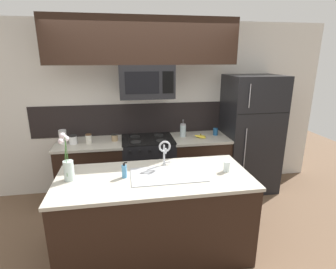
% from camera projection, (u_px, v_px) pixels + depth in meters
% --- Properties ---
extents(ground_plane, '(10.00, 10.00, 0.00)m').
position_uv_depth(ground_plane, '(156.00, 230.00, 3.28)').
color(ground_plane, brown).
extents(rear_partition, '(5.20, 0.10, 2.60)m').
position_uv_depth(rear_partition, '(164.00, 108.00, 4.17)').
color(rear_partition, silver).
rests_on(rear_partition, ground).
extents(splash_band, '(3.42, 0.01, 0.48)m').
position_uv_depth(splash_band, '(145.00, 119.00, 4.11)').
color(splash_band, black).
rests_on(splash_band, rear_partition).
extents(back_counter_left, '(0.94, 0.65, 0.91)m').
position_uv_depth(back_counter_left, '(92.00, 172.00, 3.87)').
color(back_counter_left, black).
rests_on(back_counter_left, ground).
extents(back_counter_right, '(0.87, 0.65, 0.91)m').
position_uv_depth(back_counter_right, '(199.00, 164.00, 4.13)').
color(back_counter_right, black).
rests_on(back_counter_right, ground).
extents(stove_range, '(0.76, 0.64, 0.93)m').
position_uv_depth(stove_range, '(148.00, 167.00, 4.00)').
color(stove_range, black).
rests_on(stove_range, ground).
extents(microwave, '(0.74, 0.40, 0.45)m').
position_uv_depth(microwave, '(147.00, 81.00, 3.61)').
color(microwave, black).
extents(upper_cabinet_band, '(2.51, 0.34, 0.60)m').
position_uv_depth(upper_cabinet_band, '(143.00, 41.00, 3.43)').
color(upper_cabinet_band, black).
extents(refrigerator, '(0.82, 0.74, 1.82)m').
position_uv_depth(refrigerator, '(250.00, 134.00, 4.16)').
color(refrigerator, black).
rests_on(refrigerator, ground).
extents(storage_jar_tall, '(0.11, 0.11, 0.19)m').
position_uv_depth(storage_jar_tall, '(63.00, 137.00, 3.68)').
color(storage_jar_tall, silver).
rests_on(storage_jar_tall, back_counter_left).
extents(storage_jar_medium, '(0.11, 0.11, 0.12)m').
position_uv_depth(storage_jar_medium, '(73.00, 140.00, 3.66)').
color(storage_jar_medium, silver).
rests_on(storage_jar_medium, back_counter_left).
extents(storage_jar_short, '(0.09, 0.09, 0.13)m').
position_uv_depth(storage_jar_short, '(89.00, 139.00, 3.69)').
color(storage_jar_short, silver).
rests_on(storage_jar_short, back_counter_left).
extents(storage_jar_squat, '(0.09, 0.09, 0.10)m').
position_uv_depth(storage_jar_squat, '(115.00, 138.00, 3.80)').
color(storage_jar_squat, '#997F5B').
rests_on(storage_jar_squat, back_counter_left).
extents(banana_bunch, '(0.19, 0.12, 0.08)m').
position_uv_depth(banana_bunch, '(201.00, 136.00, 3.94)').
color(banana_bunch, yellow).
rests_on(banana_bunch, back_counter_right).
extents(french_press, '(0.09, 0.09, 0.27)m').
position_uv_depth(french_press, '(183.00, 130.00, 3.99)').
color(french_press, silver).
rests_on(french_press, back_counter_right).
extents(coffee_tin, '(0.08, 0.08, 0.11)m').
position_uv_depth(coffee_tin, '(215.00, 132.00, 4.08)').
color(coffee_tin, '#1E5184').
rests_on(coffee_tin, back_counter_right).
extents(island_counter, '(1.99, 0.89, 0.91)m').
position_uv_depth(island_counter, '(155.00, 214.00, 2.81)').
color(island_counter, black).
rests_on(island_counter, ground).
extents(kitchen_sink, '(0.76, 0.44, 0.16)m').
position_uv_depth(kitchen_sink, '(168.00, 181.00, 2.73)').
color(kitchen_sink, '#ADAFB5').
rests_on(kitchen_sink, island_counter).
extents(sink_faucet, '(0.14, 0.14, 0.31)m').
position_uv_depth(sink_faucet, '(165.00, 150.00, 2.86)').
color(sink_faucet, '#B7BABF').
rests_on(sink_faucet, island_counter).
extents(dish_soap_bottle, '(0.06, 0.05, 0.16)m').
position_uv_depth(dish_soap_bottle, '(124.00, 171.00, 2.63)').
color(dish_soap_bottle, '#4C93C6').
rests_on(dish_soap_bottle, island_counter).
extents(spare_glass, '(0.07, 0.07, 0.11)m').
position_uv_depth(spare_glass, '(227.00, 166.00, 2.78)').
color(spare_glass, silver).
rests_on(spare_glass, island_counter).
extents(flower_vase, '(0.11, 0.13, 0.50)m').
position_uv_depth(flower_vase, '(68.00, 167.00, 2.56)').
color(flower_vase, silver).
rests_on(flower_vase, island_counter).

